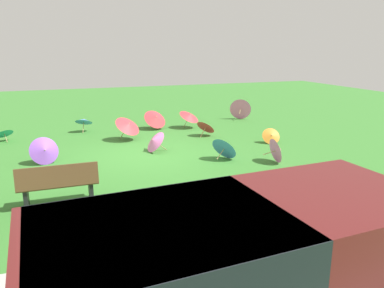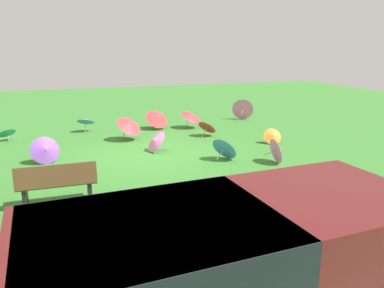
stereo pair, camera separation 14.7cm
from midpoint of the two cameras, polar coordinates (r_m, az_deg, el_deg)
name	(u,v)px [view 2 (the right image)]	position (r m, az deg, el deg)	size (l,w,h in m)	color
ground	(148,155)	(11.61, -6.34, -1.67)	(40.00, 40.00, 0.00)	#387A2D
van_dark	(219,261)	(4.40, 5.15, -17.18)	(4.70, 2.34, 1.53)	#591919
park_bench	(57,183)	(8.33, -19.14, -5.62)	(1.60, 0.49, 0.90)	brown
parasol_red_0	(157,118)	(15.11, -4.95, 3.93)	(1.10, 1.03, 0.83)	tan
parasol_red_1	(208,126)	(13.95, 2.67, 2.70)	(0.86, 0.90, 0.65)	tan
parasol_blue_0	(226,147)	(11.07, 5.46, -0.47)	(0.89, 0.96, 0.74)	tan
parasol_teal_1	(6,132)	(14.67, -25.90, 1.63)	(0.78, 0.76, 0.53)	tan
parasol_blue_1	(86,120)	(15.18, -15.40, 3.44)	(0.84, 0.83, 0.65)	tan
parasol_red_3	(192,115)	(15.25, 0.21, 4.34)	(1.15, 1.14, 0.80)	tan
parasol_purple_1	(45,150)	(11.39, -20.85, -0.84)	(0.89, 0.86, 0.78)	tan
parasol_pink_2	(278,150)	(10.99, 13.21, -0.93)	(0.64, 0.74, 0.73)	tan
parasol_pink_3	(155,141)	(11.86, -5.28, 0.49)	(0.78, 0.83, 0.69)	tan
parasol_orange_1	(273,136)	(13.12, 12.33, 1.19)	(0.69, 0.58, 0.54)	tan
parasol_red_4	(130,125)	(13.39, -9.05, 2.90)	(1.20, 1.19, 0.90)	tan
parasol_pink_4	(243,109)	(17.34, 7.89, 5.30)	(1.02, 0.92, 0.96)	tan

